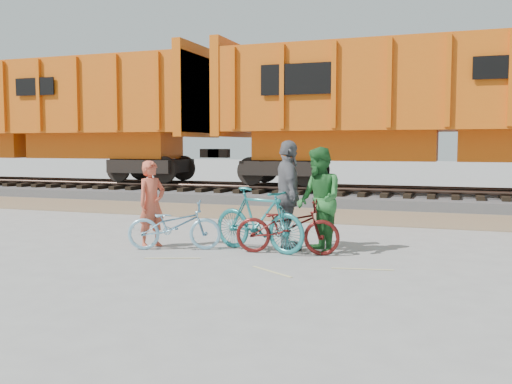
% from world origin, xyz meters
% --- Properties ---
extents(ground, '(120.00, 120.00, 0.00)m').
position_xyz_m(ground, '(0.00, 0.00, 0.00)').
color(ground, '#9E9E99').
rests_on(ground, ground).
extents(gravel_strip, '(120.00, 3.00, 0.02)m').
position_xyz_m(gravel_strip, '(0.00, 5.50, 0.01)').
color(gravel_strip, '#8F7759').
rests_on(gravel_strip, ground).
extents(ballast_bed, '(120.00, 4.00, 0.30)m').
position_xyz_m(ballast_bed, '(0.00, 9.00, 0.15)').
color(ballast_bed, slate).
rests_on(ballast_bed, ground).
extents(track, '(120.00, 2.60, 0.24)m').
position_xyz_m(track, '(0.00, 9.00, 0.47)').
color(track, black).
rests_on(track, ballast_bed).
extents(hopper_car_left, '(14.00, 3.13, 4.65)m').
position_xyz_m(hopper_car_left, '(-12.02, 9.00, 3.01)').
color(hopper_car_left, black).
rests_on(hopper_car_left, track).
extents(hopper_car_center, '(14.00, 3.13, 4.65)m').
position_xyz_m(hopper_car_center, '(2.98, 9.00, 3.01)').
color(hopper_car_center, black).
rests_on(hopper_car_center, track).
extents(bicycle_blue, '(1.71, 1.09, 0.85)m').
position_xyz_m(bicycle_blue, '(-1.34, -0.07, 0.42)').
color(bicycle_blue, '#81B9D6').
rests_on(bicycle_blue, ground).
extents(bicycle_teal, '(1.89, 1.00, 1.09)m').
position_xyz_m(bicycle_teal, '(0.10, 0.24, 0.55)').
color(bicycle_teal, teal).
rests_on(bicycle_teal, ground).
extents(bicycle_maroon, '(1.81, 0.80, 0.92)m').
position_xyz_m(bicycle_maroon, '(0.62, 0.19, 0.46)').
color(bicycle_maroon, '#541310').
rests_on(bicycle_maroon, ground).
extents(person_solo, '(0.55, 0.66, 1.54)m').
position_xyz_m(person_solo, '(-1.84, 0.03, 0.77)').
color(person_solo, '#D2553A').
rests_on(person_solo, ground).
extents(person_man, '(1.04, 1.10, 1.79)m').
position_xyz_m(person_man, '(1.10, 0.44, 0.89)').
color(person_man, '#276D2E').
rests_on(person_man, ground).
extents(person_woman, '(0.89, 1.20, 1.90)m').
position_xyz_m(person_woman, '(0.52, 0.59, 0.95)').
color(person_woman, slate).
rests_on(person_woman, ground).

